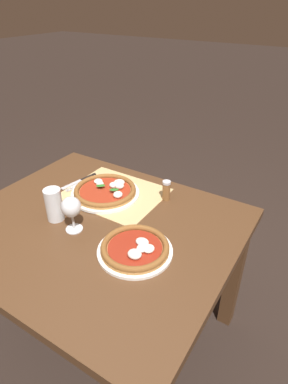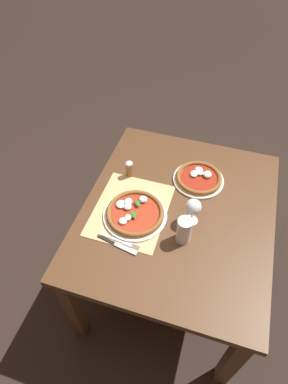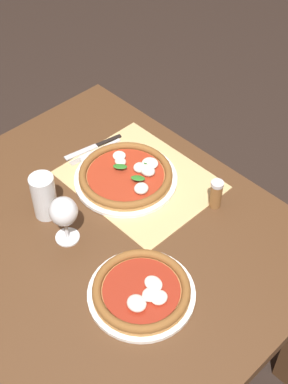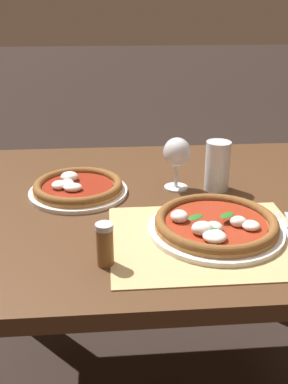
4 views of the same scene
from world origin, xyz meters
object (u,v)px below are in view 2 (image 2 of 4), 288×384
object	(u,v)px
pizza_far	(199,178)
wine_glass	(193,208)
pizza_near	(135,213)
knife	(117,245)
fork	(121,241)
pint_glass	(184,231)
pepper_shaker	(129,169)

from	to	relation	value
pizza_far	wine_glass	world-z (taller)	wine_glass
pizza_near	knife	world-z (taller)	pizza_near
fork	pint_glass	bearing A→B (deg)	110.90
pizza_far	fork	world-z (taller)	pizza_far
pint_glass	pepper_shaker	xyz separation A→B (m)	(-0.33, -0.38, -0.02)
pizza_near	wine_glass	xyz separation A→B (m)	(-0.05, 0.28, 0.08)
wine_glass	knife	distance (m)	0.41
fork	pepper_shaker	distance (m)	0.45
pint_glass	fork	world-z (taller)	pint_glass
pint_glass	knife	world-z (taller)	pint_glass
pepper_shaker	pint_glass	bearing A→B (deg)	49.63
pint_glass	fork	bearing A→B (deg)	-69.10
pizza_far	fork	distance (m)	0.58
pepper_shaker	fork	bearing A→B (deg)	13.67
pizza_near	pint_glass	size ratio (longest dim) A/B	2.25
pizza_far	wine_glass	size ratio (longest dim) A/B	1.83
wine_glass	knife	xyz separation A→B (m)	(0.25, -0.31, -0.10)
knife	pepper_shaker	xyz separation A→B (m)	(-0.46, -0.09, 0.04)
pint_glass	wine_glass	bearing A→B (deg)	172.53
pizza_far	pint_glass	world-z (taller)	pint_glass
pizza_far	pepper_shaker	size ratio (longest dim) A/B	2.92
wine_glass	pint_glass	xyz separation A→B (m)	(0.12, -0.02, -0.04)
pizza_near	knife	xyz separation A→B (m)	(0.19, -0.02, -0.02)
wine_glass	knife	bearing A→B (deg)	-51.08
pizza_near	pizza_far	distance (m)	0.43
fork	pepper_shaker	size ratio (longest dim) A/B	2.07
pint_glass	fork	xyz separation A→B (m)	(0.11, -0.28, -0.06)
fork	pizza_near	bearing A→B (deg)	175.47
pint_glass	knife	xyz separation A→B (m)	(0.13, -0.29, -0.06)
pizza_far	pint_glass	size ratio (longest dim) A/B	1.95
pizza_near	pepper_shaker	size ratio (longest dim) A/B	3.36
fork	knife	distance (m)	0.03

